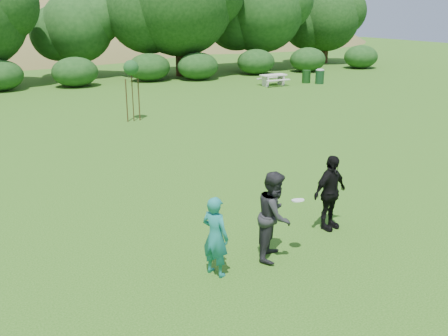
% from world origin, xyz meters
% --- Properties ---
extents(ground, '(120.00, 120.00, 0.00)m').
position_xyz_m(ground, '(0.00, 0.00, 0.00)').
color(ground, '#19470C').
rests_on(ground, ground).
extents(player_teal, '(0.61, 0.72, 1.68)m').
position_xyz_m(player_teal, '(-1.89, -0.06, 0.84)').
color(player_teal, '#19716D').
rests_on(player_teal, ground).
extents(player_grey, '(1.19, 1.18, 1.94)m').
position_xyz_m(player_grey, '(-0.44, -0.01, 0.97)').
color(player_grey, '#252527').
rests_on(player_grey, ground).
extents(player_black, '(1.15, 0.65, 1.86)m').
position_xyz_m(player_black, '(1.55, 0.55, 0.93)').
color(player_black, black).
rests_on(player_black, ground).
extents(trash_can_near, '(0.60, 0.60, 0.90)m').
position_xyz_m(trash_can_near, '(16.24, 20.28, 0.45)').
color(trash_can_near, '#153B15').
rests_on(trash_can_near, ground).
extents(frisbee, '(0.27, 0.27, 0.07)m').
position_xyz_m(frisbee, '(-0.02, -0.25, 1.32)').
color(frisbee, white).
rests_on(frisbee, ground).
extents(sapling, '(0.70, 0.70, 2.85)m').
position_xyz_m(sapling, '(1.41, 14.38, 2.42)').
color(sapling, '#372A15').
rests_on(sapling, ground).
extents(picnic_table, '(1.80, 1.48, 0.76)m').
position_xyz_m(picnic_table, '(13.47, 20.36, 0.52)').
color(picnic_table, beige).
rests_on(picnic_table, ground).
extents(trash_can_lidded, '(0.60, 0.60, 1.05)m').
position_xyz_m(trash_can_lidded, '(16.82, 19.51, 0.54)').
color(trash_can_lidded, '#153C1E').
rests_on(trash_can_lidded, ground).
extents(hillside, '(150.00, 72.00, 52.00)m').
position_xyz_m(hillside, '(-0.56, 68.45, -11.97)').
color(hillside, olive).
rests_on(hillside, ground).
extents(tree_row, '(53.92, 10.38, 9.62)m').
position_xyz_m(tree_row, '(3.23, 28.68, 4.87)').
color(tree_row, '#3A2616').
rests_on(tree_row, ground).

